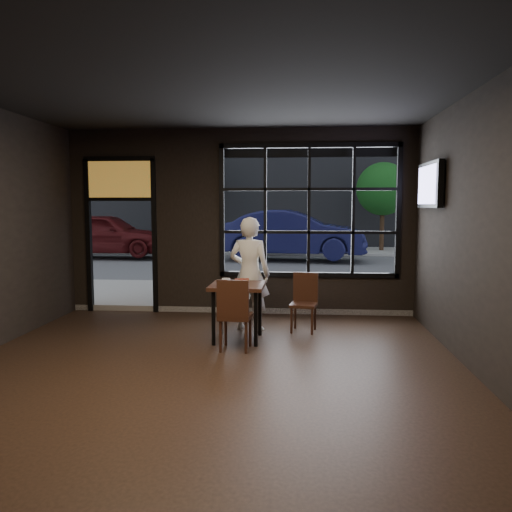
# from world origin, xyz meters

# --- Properties ---
(floor) EXTENTS (6.00, 7.00, 0.02)m
(floor) POSITION_xyz_m (0.00, 0.00, -0.01)
(floor) COLOR black
(floor) RESTS_ON ground
(ceiling) EXTENTS (6.00, 7.00, 0.02)m
(ceiling) POSITION_xyz_m (0.00, 0.00, 3.21)
(ceiling) COLOR black
(ceiling) RESTS_ON ground
(wall_right) EXTENTS (0.04, 7.00, 3.20)m
(wall_right) POSITION_xyz_m (3.00, 0.00, 1.60)
(wall_right) COLOR black
(wall_right) RESTS_ON ground
(window_frame) EXTENTS (3.06, 0.12, 2.28)m
(window_frame) POSITION_xyz_m (1.20, 3.50, 1.80)
(window_frame) COLOR black
(window_frame) RESTS_ON ground
(stained_transom) EXTENTS (1.20, 0.06, 0.70)m
(stained_transom) POSITION_xyz_m (-2.10, 3.50, 2.35)
(stained_transom) COLOR orange
(stained_transom) RESTS_ON ground
(street_asphalt) EXTENTS (60.00, 41.00, 0.04)m
(street_asphalt) POSITION_xyz_m (0.00, 24.00, -0.02)
(street_asphalt) COLOR #545456
(street_asphalt) RESTS_ON ground
(building_across) EXTENTS (28.00, 12.00, 15.00)m
(building_across) POSITION_xyz_m (0.00, 23.00, 7.50)
(building_across) COLOR #5B5956
(building_across) RESTS_ON ground
(cafe_table) EXTENTS (0.76, 0.76, 0.80)m
(cafe_table) POSITION_xyz_m (0.18, 1.75, 0.40)
(cafe_table) COLOR black
(cafe_table) RESTS_ON floor
(chair_near) EXTENTS (0.44, 0.44, 0.95)m
(chair_near) POSITION_xyz_m (0.21, 1.30, 0.48)
(chair_near) COLOR black
(chair_near) RESTS_ON floor
(chair_window) EXTENTS (0.44, 0.44, 0.88)m
(chair_window) POSITION_xyz_m (1.11, 2.31, 0.44)
(chair_window) COLOR black
(chair_window) RESTS_ON floor
(man) EXTENTS (0.70, 0.53, 1.73)m
(man) POSITION_xyz_m (0.29, 2.36, 0.86)
(man) COLOR silver
(man) RESTS_ON floor
(hotdog) EXTENTS (0.21, 0.13, 0.06)m
(hotdog) POSITION_xyz_m (0.23, 1.82, 0.83)
(hotdog) COLOR tan
(hotdog) RESTS_ON cafe_table
(cup) EXTENTS (0.12, 0.12, 0.10)m
(cup) POSITION_xyz_m (0.03, 1.65, 0.85)
(cup) COLOR silver
(cup) RESTS_ON cafe_table
(tv) EXTENTS (0.13, 1.13, 0.66)m
(tv) POSITION_xyz_m (2.93, 2.42, 2.19)
(tv) COLOR black
(tv) RESTS_ON wall_right
(navy_car) EXTENTS (5.08, 2.12, 1.63)m
(navy_car) POSITION_xyz_m (0.83, 11.83, 0.92)
(navy_car) COLOR #13143B
(navy_car) RESTS_ON street_asphalt
(maroon_car) EXTENTS (4.48, 1.85, 1.52)m
(maroon_car) POSITION_xyz_m (-5.81, 12.14, 0.86)
(maroon_car) COLOR #450D0E
(maroon_car) RESTS_ON street_asphalt
(tree_left) EXTENTS (2.56, 2.56, 4.38)m
(tree_left) POSITION_xyz_m (-3.34, 15.03, 3.08)
(tree_left) COLOR #332114
(tree_left) RESTS_ON street_asphalt
(tree_right) EXTENTS (2.09, 2.09, 3.57)m
(tree_right) POSITION_xyz_m (4.36, 15.05, 2.51)
(tree_right) COLOR #332114
(tree_right) RESTS_ON street_asphalt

